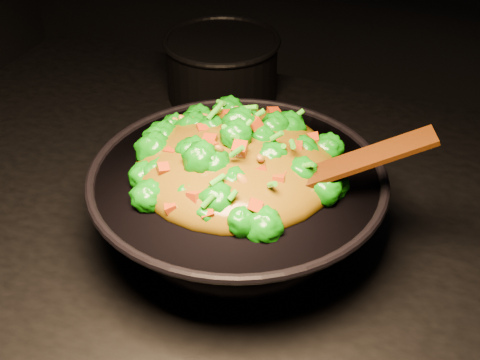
% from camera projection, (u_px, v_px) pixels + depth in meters
% --- Properties ---
extents(wok, '(0.43, 0.43, 0.12)m').
position_uv_depth(wok, '(237.00, 207.00, 0.97)').
color(wok, black).
rests_on(wok, stovetop).
extents(stir_fry, '(0.33, 0.33, 0.10)m').
position_uv_depth(stir_fry, '(236.00, 140.00, 0.92)').
color(stir_fry, '#0F7808').
rests_on(stir_fry, wok).
extents(spatula, '(0.24, 0.14, 0.11)m').
position_uv_depth(spatula, '(336.00, 168.00, 0.88)').
color(spatula, '#381304').
rests_on(spatula, wok).
extents(back_pot, '(0.28, 0.28, 0.13)m').
position_uv_depth(back_pot, '(222.00, 67.00, 1.32)').
color(back_pot, black).
rests_on(back_pot, stovetop).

